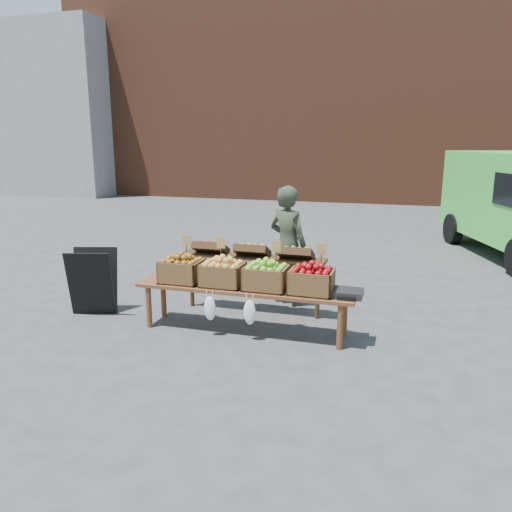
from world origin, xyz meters
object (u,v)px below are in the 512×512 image
(back_table, at_px, (252,276))
(crate_red_apples, at_px, (266,278))
(weighing_scale, at_px, (348,293))
(crate_green_apples, at_px, (311,282))
(vendor, at_px, (288,246))
(display_bench, at_px, (244,310))
(crate_golden_apples, at_px, (182,271))
(crate_russet_pears, at_px, (223,275))
(chalkboard_sign, at_px, (93,282))

(back_table, bearing_deg, crate_red_apples, -61.40)
(back_table, height_order, crate_red_apples, back_table)
(weighing_scale, bearing_deg, crate_green_apples, 180.00)
(back_table, bearing_deg, vendor, 54.52)
(display_bench, distance_m, crate_golden_apples, 0.93)
(vendor, relative_size, display_bench, 0.63)
(back_table, bearing_deg, crate_golden_apples, -134.49)
(vendor, bearing_deg, crate_golden_apples, 73.54)
(vendor, distance_m, display_bench, 1.39)
(display_bench, relative_size, crate_russet_pears, 5.40)
(vendor, height_order, display_bench, vendor)
(vendor, height_order, back_table, vendor)
(display_bench, xyz_separation_m, crate_russet_pears, (-0.28, 0.00, 0.42))
(back_table, bearing_deg, crate_green_apples, -37.37)
(crate_russet_pears, height_order, weighing_scale, crate_russet_pears)
(crate_russet_pears, bearing_deg, display_bench, 0.00)
(back_table, xyz_separation_m, display_bench, (0.12, -0.72, -0.24))
(chalkboard_sign, xyz_separation_m, crate_green_apples, (2.99, -0.04, 0.26))
(crate_red_apples, height_order, crate_green_apples, same)
(crate_russet_pears, distance_m, crate_green_apples, 1.10)
(back_table, distance_m, display_bench, 0.77)
(crate_red_apples, distance_m, weighing_scale, 0.98)
(back_table, relative_size, weighing_scale, 6.18)
(crate_russet_pears, relative_size, crate_green_apples, 1.00)
(display_bench, xyz_separation_m, weighing_scale, (1.25, 0.00, 0.33))
(crate_green_apples, bearing_deg, crate_russet_pears, 180.00)
(crate_golden_apples, bearing_deg, back_table, 45.51)
(vendor, distance_m, crate_red_apples, 1.25)
(back_table, xyz_separation_m, crate_red_apples, (0.39, -0.72, 0.19))
(back_table, distance_m, crate_golden_apples, 1.03)
(chalkboard_sign, bearing_deg, crate_green_apples, -16.75)
(crate_golden_apples, distance_m, crate_russet_pears, 0.55)
(vendor, height_order, crate_red_apples, vendor)
(weighing_scale, bearing_deg, crate_red_apples, 180.00)
(chalkboard_sign, height_order, weighing_scale, chalkboard_sign)
(crate_green_apples, bearing_deg, vendor, 114.85)
(back_table, height_order, crate_russet_pears, back_table)
(weighing_scale, bearing_deg, back_table, 152.23)
(chalkboard_sign, bearing_deg, vendor, 10.41)
(crate_golden_apples, distance_m, weighing_scale, 2.08)
(display_bench, xyz_separation_m, crate_green_apples, (0.82, 0.00, 0.42))
(crate_golden_apples, relative_size, crate_green_apples, 1.00)
(crate_red_apples, bearing_deg, vendor, 91.08)
(crate_green_apples, bearing_deg, chalkboard_sign, 179.28)
(crate_red_apples, bearing_deg, back_table, 118.60)
(chalkboard_sign, bearing_deg, back_table, 2.43)
(chalkboard_sign, relative_size, crate_russet_pears, 1.81)
(crate_russet_pears, bearing_deg, back_table, 77.67)
(display_bench, bearing_deg, crate_red_apples, 0.00)
(display_bench, height_order, weighing_scale, weighing_scale)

